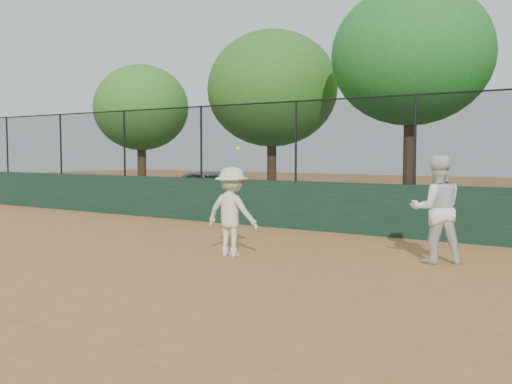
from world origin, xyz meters
The scene contains 10 objects.
ground centered at (0.00, 0.00, 0.00)m, with size 80.00×80.00×0.00m, color #AC6E37.
back_wall centered at (0.00, 6.00, 0.60)m, with size 26.00×0.20×1.20m, color #173322.
grass_strip centered at (0.00, 12.00, 0.00)m, with size 36.00×12.00×0.01m, color #284816.
parked_car centered at (-4.70, 8.44, 0.69)m, with size 1.64×4.07×1.39m, color #A8ADB1.
player_second centered at (3.69, 3.52, 0.94)m, with size 0.91×0.71×1.87m, color white.
player_main centered at (0.36, 2.07, 0.83)m, with size 1.07×0.63×2.02m.
fence_assembly centered at (-0.03, 6.00, 2.24)m, with size 26.00×0.06×2.00m.
tree_0 centered at (-10.12, 10.42, 3.70)m, with size 3.98×3.62×5.44m.
tree_1 centered at (-4.79, 11.83, 4.28)m, with size 5.00×4.54×6.44m.
tree_2 centered at (0.82, 10.74, 4.83)m, with size 4.90×4.46×6.96m.
Camera 1 is at (6.44, -6.43, 1.92)m, focal length 40.00 mm.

